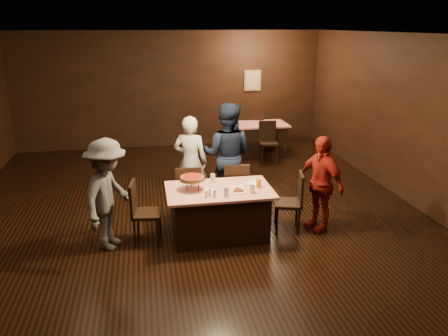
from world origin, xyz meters
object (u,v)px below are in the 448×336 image
(chair_end_right, at_px, (288,202))
(glass_amber, at_px, (259,183))
(chair_end_left, at_px, (147,212))
(glass_front_right, at_px, (252,189))
(chair_far_left, at_px, (188,191))
(diner_red_shirt, at_px, (320,183))
(diner_white_jacket, at_px, (191,162))
(pizza_stand, at_px, (192,178))
(plate_empty, at_px, (252,183))
(main_table, at_px, (219,212))
(chair_back_near, at_px, (268,142))
(back_table, at_px, (261,138))
(diner_grey_knit, at_px, (108,195))
(chair_far_right, at_px, (235,188))
(glass_back, at_px, (213,178))
(chair_back_far, at_px, (255,130))
(glass_front_left, at_px, (226,192))
(diner_navy_hoodie, at_px, (227,155))

(chair_end_right, distance_m, glass_amber, 0.62)
(chair_end_left, bearing_deg, glass_front_right, -91.15)
(glass_front_right, distance_m, glass_amber, 0.25)
(glass_amber, bearing_deg, chair_far_left, 141.34)
(chair_end_right, xyz_separation_m, diner_red_shirt, (0.50, -0.05, 0.29))
(glass_amber, bearing_deg, diner_white_jacket, 123.82)
(pizza_stand, xyz_separation_m, glass_amber, (1.00, -0.10, -0.11))
(diner_white_jacket, relative_size, plate_empty, 6.60)
(pizza_stand, relative_size, glass_amber, 2.71)
(main_table, bearing_deg, chair_far_left, 118.07)
(chair_far_left, bearing_deg, chair_back_near, -125.41)
(glass_amber, bearing_deg, main_table, 175.24)
(diner_white_jacket, bearing_deg, chair_end_left, 78.73)
(back_table, bearing_deg, chair_back_near, -90.00)
(diner_white_jacket, height_order, diner_grey_knit, diner_white_jacket)
(chair_end_left, height_order, pizza_stand, pizza_stand)
(chair_far_right, distance_m, glass_front_right, 1.07)
(diner_red_shirt, bearing_deg, glass_back, -125.55)
(chair_far_left, bearing_deg, pizza_stand, 92.47)
(main_table, height_order, diner_red_shirt, diner_red_shirt)
(chair_far_right, relative_size, chair_end_left, 1.00)
(pizza_stand, relative_size, plate_empty, 1.52)
(back_table, relative_size, glass_back, 9.29)
(chair_back_near, xyz_separation_m, glass_amber, (-1.22, -3.65, 0.37))
(main_table, relative_size, glass_amber, 11.43)
(main_table, bearing_deg, pizza_stand, 172.87)
(chair_back_near, height_order, diner_white_jacket, diner_white_jacket)
(diner_grey_knit, bearing_deg, plate_empty, -61.32)
(back_table, relative_size, chair_back_far, 1.37)
(pizza_stand, bearing_deg, back_table, 62.45)
(diner_white_jacket, bearing_deg, glass_front_left, 123.18)
(chair_far_right, xyz_separation_m, glass_front_right, (0.05, -1.00, 0.37))
(chair_back_far, bearing_deg, chair_end_left, 69.06)
(diner_white_jacket, height_order, diner_navy_hoodie, diner_navy_hoodie)
(chair_end_left, distance_m, glass_back, 1.15)
(chair_far_right, distance_m, diner_navy_hoodie, 0.64)
(glass_amber, bearing_deg, chair_end_right, 5.71)
(chair_end_right, bearing_deg, diner_white_jacket, -119.12)
(chair_far_left, relative_size, chair_far_right, 1.00)
(chair_back_near, distance_m, pizza_stand, 4.21)
(diner_navy_hoodie, relative_size, diner_grey_knit, 1.14)
(chair_back_far, height_order, glass_front_left, chair_back_far)
(back_table, bearing_deg, chair_far_right, -111.76)
(diner_white_jacket, height_order, glass_amber, diner_white_jacket)
(chair_end_left, bearing_deg, chair_far_left, -35.02)
(chair_end_right, xyz_separation_m, diner_white_jacket, (-1.39, 1.28, 0.35))
(chair_far_left, bearing_deg, glass_amber, 143.81)
(chair_far_left, relative_size, diner_grey_knit, 0.58)
(chair_far_right, xyz_separation_m, diner_navy_hoodie, (-0.05, 0.45, 0.46))
(glass_front_left, bearing_deg, chair_end_left, 165.38)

